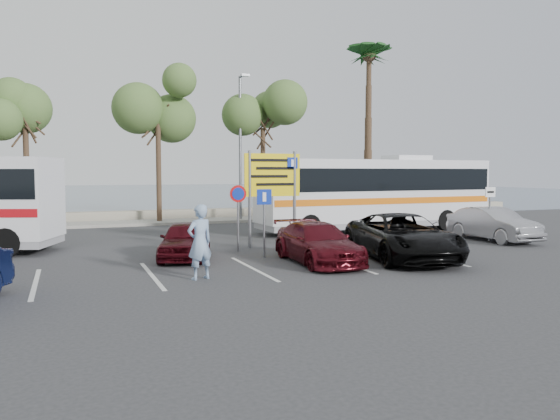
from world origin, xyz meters
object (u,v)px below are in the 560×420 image
object	(u,v)px
direction_sign	(272,182)
pedestrian_far	(436,208)
car_red	(185,240)
street_lamp_right	(241,140)
car_silver_b	(493,224)
car_maroon	(318,243)
coach_bus_right	(376,196)
suv_black	(402,237)
pedestrian_near	(200,242)

from	to	relation	value
direction_sign	pedestrian_far	size ratio (longest dim) A/B	1.81
direction_sign	car_red	bearing A→B (deg)	-155.21
street_lamp_right	car_silver_b	bearing A→B (deg)	-59.78
direction_sign	car_maroon	bearing A→B (deg)	-90.06
car_silver_b	pedestrian_far	world-z (taller)	pedestrian_far
street_lamp_right	pedestrian_far	distance (m)	11.24
coach_bus_right	car_maroon	world-z (taller)	coach_bus_right
car_silver_b	pedestrian_far	distance (m)	5.11
car_red	car_silver_b	world-z (taller)	car_silver_b
car_red	street_lamp_right	bearing A→B (deg)	83.08
coach_bus_right	pedestrian_far	world-z (taller)	coach_bus_right
car_silver_b	suv_black	bearing A→B (deg)	-156.62
car_maroon	suv_black	distance (m)	2.85
pedestrian_far	car_silver_b	bearing A→B (deg)	130.16
coach_bus_right	car_maroon	size ratio (longest dim) A/B	2.73
car_maroon	car_red	size ratio (longest dim) A/B	1.19
direction_sign	car_maroon	size ratio (longest dim) A/B	0.84
pedestrian_near	pedestrian_far	distance (m)	16.38
coach_bus_right	car_silver_b	world-z (taller)	coach_bus_right
street_lamp_right	coach_bus_right	world-z (taller)	street_lamp_right
car_red	pedestrian_far	distance (m)	14.56
pedestrian_near	street_lamp_right	bearing A→B (deg)	-130.22
direction_sign	suv_black	distance (m)	5.47
coach_bus_right	suv_black	world-z (taller)	coach_bus_right
direction_sign	coach_bus_right	size ratio (longest dim) A/B	0.31
direction_sign	pedestrian_near	distance (m)	6.72
direction_sign	car_red	size ratio (longest dim) A/B	1.00
pedestrian_near	pedestrian_far	xyz separation A→B (m)	(14.00, 8.50, 0.00)
street_lamp_right	car_silver_b	xyz separation A→B (m)	(7.00, -12.02, -3.92)
car_silver_b	pedestrian_far	size ratio (longest dim) A/B	2.09
car_maroon	pedestrian_near	size ratio (longest dim) A/B	2.16
direction_sign	pedestrian_near	world-z (taller)	direction_sign
pedestrian_far	pedestrian_near	bearing A→B (deg)	82.74
direction_sign	suv_black	world-z (taller)	direction_sign
suv_black	pedestrian_near	size ratio (longest dim) A/B	2.67
car_maroon	suv_black	bearing A→B (deg)	-5.87
street_lamp_right	suv_black	bearing A→B (deg)	-86.80
car_maroon	car_red	world-z (taller)	car_maroon
car_maroon	direction_sign	bearing A→B (deg)	92.17
direction_sign	pedestrian_far	xyz separation A→B (m)	(10.00, 3.30, -1.44)
coach_bus_right	car_red	world-z (taller)	coach_bus_right
suv_black	direction_sign	bearing A→B (deg)	133.63
car_maroon	pedestrian_far	bearing A→B (deg)	38.25
pedestrian_near	suv_black	bearing A→B (deg)	167.84
coach_bus_right	suv_black	bearing A→B (deg)	-115.62
car_red	suv_black	world-z (taller)	suv_black
coach_bus_right	pedestrian_far	size ratio (longest dim) A/B	5.86
suv_black	pedestrian_near	xyz separation A→B (m)	(-6.82, -0.83, 0.25)
street_lamp_right	car_red	size ratio (longest dim) A/B	2.23
car_maroon	car_silver_b	bearing A→B (deg)	16.39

